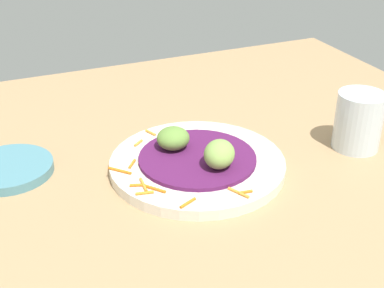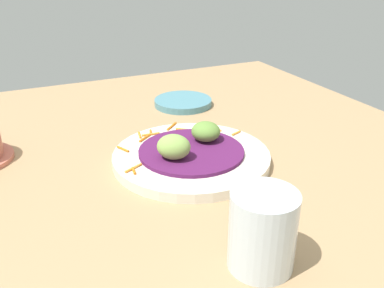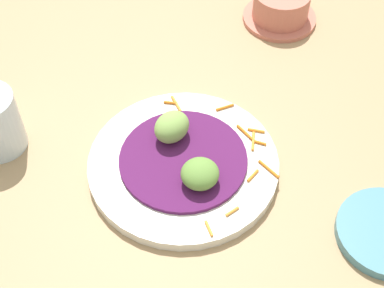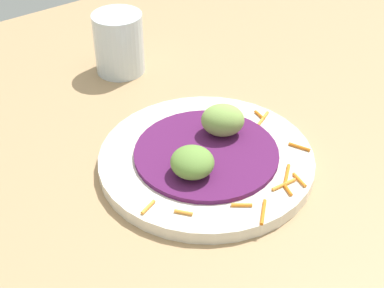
# 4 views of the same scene
# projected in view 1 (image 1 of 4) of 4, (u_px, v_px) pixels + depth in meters

# --- Properties ---
(table_surface) EXTENTS (1.10, 1.10, 0.02)m
(table_surface) POSITION_uv_depth(u_px,v_px,m) (213.00, 194.00, 0.77)
(table_surface) COLOR tan
(table_surface) RESTS_ON ground
(main_plate) EXTENTS (0.27, 0.27, 0.02)m
(main_plate) POSITION_uv_depth(u_px,v_px,m) (195.00, 165.00, 0.81)
(main_plate) COLOR silver
(main_plate) RESTS_ON table_surface
(cabbage_bed) EXTENTS (0.18, 0.18, 0.01)m
(cabbage_bed) POSITION_uv_depth(u_px,v_px,m) (195.00, 158.00, 0.81)
(cabbage_bed) COLOR #51194C
(cabbage_bed) RESTS_ON main_plate
(carrot_garnish) EXTENTS (0.24, 0.17, 0.00)m
(carrot_garnish) POSITION_uv_depth(u_px,v_px,m) (161.00, 177.00, 0.76)
(carrot_garnish) COLOR orange
(carrot_garnish) RESTS_ON main_plate
(guac_scoop_left) EXTENTS (0.07, 0.07, 0.04)m
(guac_scoop_left) POSITION_uv_depth(u_px,v_px,m) (219.00, 154.00, 0.77)
(guac_scoop_left) COLOR #84A851
(guac_scoop_left) RESTS_ON cabbage_bed
(guac_scoop_center) EXTENTS (0.07, 0.07, 0.03)m
(guac_scoop_center) POSITION_uv_depth(u_px,v_px,m) (173.00, 138.00, 0.82)
(guac_scoop_center) COLOR olive
(guac_scoop_center) RESTS_ON cabbage_bed
(side_plate_small) EXTENTS (0.13, 0.13, 0.01)m
(side_plate_small) POSITION_uv_depth(u_px,v_px,m) (9.00, 169.00, 0.80)
(side_plate_small) COLOR teal
(side_plate_small) RESTS_ON table_surface
(water_glass) EXTENTS (0.08, 0.08, 0.09)m
(water_glass) POSITION_uv_depth(u_px,v_px,m) (359.00, 121.00, 0.86)
(water_glass) COLOR silver
(water_glass) RESTS_ON table_surface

